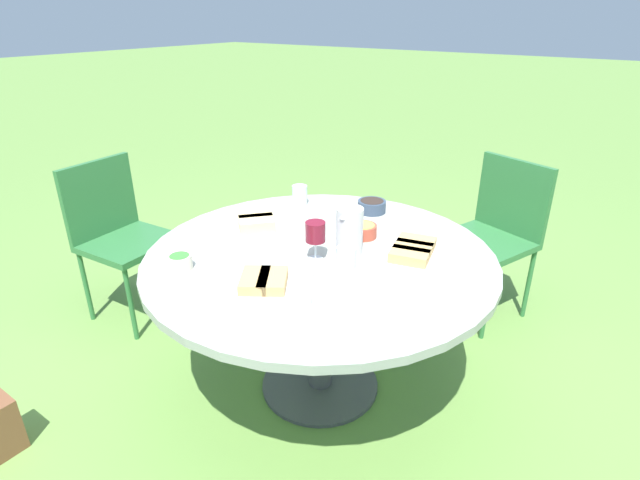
# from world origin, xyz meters

# --- Properties ---
(ground_plane) EXTENTS (40.00, 40.00, 0.00)m
(ground_plane) POSITION_xyz_m (0.00, 0.00, 0.00)
(ground_plane) COLOR #668E42
(dining_table) EXTENTS (1.46, 1.46, 0.70)m
(dining_table) POSITION_xyz_m (0.00, 0.00, 0.61)
(dining_table) COLOR #4C4C51
(dining_table) RESTS_ON ground_plane
(chair_near_left) EXTENTS (0.47, 0.45, 0.89)m
(chair_near_left) POSITION_xyz_m (0.10, -1.31, 0.52)
(chair_near_left) COLOR #2D6B38
(chair_near_left) RESTS_ON ground_plane
(chair_far_back) EXTENTS (0.54, 0.56, 0.89)m
(chair_far_back) POSITION_xyz_m (-1.13, 0.40, 0.52)
(chair_far_back) COLOR #2D6B38
(chair_far_back) RESTS_ON ground_plane
(water_pitcher) EXTENTS (0.12, 0.11, 0.20)m
(water_pitcher) POSITION_xyz_m (-0.08, 0.09, 0.80)
(water_pitcher) COLOR silver
(water_pitcher) RESTS_ON dining_table
(wine_glass) EXTENTS (0.08, 0.08, 0.16)m
(wine_glass) POSITION_xyz_m (0.06, 0.02, 0.82)
(wine_glass) COLOR silver
(wine_glass) RESTS_ON dining_table
(platter_bread_main) EXTENTS (0.37, 0.38, 0.06)m
(platter_bread_main) POSITION_xyz_m (0.35, 0.02, 0.73)
(platter_bread_main) COLOR white
(platter_bread_main) RESTS_ON dining_table
(platter_charcuterie) EXTENTS (0.41, 0.42, 0.07)m
(platter_charcuterie) POSITION_xyz_m (-0.04, -0.39, 0.73)
(platter_charcuterie) COLOR white
(platter_charcuterie) RESTS_ON dining_table
(platter_sandwich_side) EXTENTS (0.34, 0.29, 0.06)m
(platter_sandwich_side) POSITION_xyz_m (-0.18, 0.34, 0.73)
(platter_sandwich_side) COLOR white
(platter_sandwich_side) RESTS_ON dining_table
(bowl_fries) EXTENTS (0.12, 0.12, 0.06)m
(bowl_fries) POSITION_xyz_m (-0.25, 0.06, 0.73)
(bowl_fries) COLOR #B74733
(bowl_fries) RESTS_ON dining_table
(bowl_salad) EXTENTS (0.09, 0.09, 0.06)m
(bowl_salad) POSITION_xyz_m (0.43, -0.37, 0.73)
(bowl_salad) COLOR beige
(bowl_salad) RESTS_ON dining_table
(bowl_olives) EXTENTS (0.14, 0.14, 0.06)m
(bowl_olives) POSITION_xyz_m (-0.53, -0.06, 0.74)
(bowl_olives) COLOR #334256
(bowl_olives) RESTS_ON dining_table
(cup_water_near) EXTENTS (0.08, 0.08, 0.10)m
(cup_water_near) POSITION_xyz_m (-0.41, -0.42, 0.75)
(cup_water_near) COLOR silver
(cup_water_near) RESTS_ON dining_table
(cup_water_far) EXTENTS (0.08, 0.08, 0.08)m
(cup_water_far) POSITION_xyz_m (0.04, 0.16, 0.74)
(cup_water_far) COLOR silver
(cup_water_far) RESTS_ON dining_table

